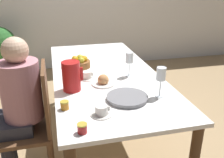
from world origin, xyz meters
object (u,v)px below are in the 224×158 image
wine_glass_juice (161,75)px  jam_jar_amber (82,128)px  wine_glass_water (129,59)px  jam_jar_red (65,105)px  person_seated (18,100)px  bread_plate (103,81)px  fruit_bowl (80,63)px  teacup_near_person (101,111)px  serving_tray (127,98)px  teacup_across (87,76)px  red_pitcher (71,76)px  chair_person_side (33,123)px

wine_glass_juice → jam_jar_amber: bearing=-152.1°
wine_glass_juice → wine_glass_water: bearing=102.4°
wine_glass_juice → jam_jar_red: bearing=-177.8°
person_seated → bread_plate: size_ratio=6.31×
fruit_bowl → teacup_near_person: bearing=-88.6°
person_seated → serving_tray: bearing=-109.6°
teacup_across → red_pitcher: bearing=-125.8°
chair_person_side → red_pitcher: red_pitcher is taller
wine_glass_water → fruit_bowl: 0.53m
person_seated → jam_jar_red: bearing=-132.8°
wine_glass_juice → chair_person_side: bearing=165.4°
chair_person_side → bread_plate: (0.58, 0.07, 0.27)m
chair_person_side → wine_glass_water: 0.95m
person_seated → teacup_across: size_ratio=8.45×
red_pitcher → jam_jar_red: red_pitcher is taller
red_pitcher → wine_glass_juice: (0.62, -0.27, 0.05)m
chair_person_side → jam_jar_amber: chair_person_side is taller
wine_glass_water → jam_jar_amber: bearing=-123.9°
jam_jar_amber → chair_person_side: bearing=119.5°
chair_person_side → serving_tray: (0.69, -0.24, 0.26)m
bread_plate → fruit_bowl: (-0.13, 0.46, 0.02)m
chair_person_side → bread_plate: chair_person_side is taller
red_pitcher → wine_glass_juice: size_ratio=1.02×
jam_jar_red → serving_tray: bearing=4.2°
serving_tray → bread_plate: 0.33m
wine_glass_water → wine_glass_juice: size_ratio=0.96×
teacup_near_person → jam_jar_red: size_ratio=2.42×
person_seated → teacup_across: person_seated is taller
jam_jar_amber → fruit_bowl: 1.11m
jam_jar_amber → teacup_near_person: bearing=49.0°
wine_glass_water → teacup_across: (-0.38, 0.02, -0.13)m
serving_tray → jam_jar_amber: 0.50m
red_pitcher → bread_plate: bearing=10.0°
serving_tray → jam_jar_red: jam_jar_red is taller
jam_jar_amber → fruit_bowl: fruit_bowl is taller
jam_jar_red → jam_jar_amber: bearing=-75.4°
fruit_bowl → wine_glass_juice: bearing=-57.6°
red_pitcher → serving_tray: bearing=-35.2°
wine_glass_water → serving_tray: (-0.15, -0.44, -0.15)m
person_seated → jam_jar_amber: 0.74m
person_seated → red_pitcher: 0.44m
serving_tray → jam_jar_red: size_ratio=5.13×
wine_glass_juice → jam_jar_red: 0.71m
person_seated → jam_jar_amber: person_seated is taller
wine_glass_water → wine_glass_juice: wine_glass_juice is taller
red_pitcher → wine_glass_water: size_ratio=1.06×
person_seated → chair_person_side: bearing=-113.5°
chair_person_side → teacup_across: (0.47, 0.23, 0.27)m
teacup_across → bread_plate: bearing=-54.2°
red_pitcher → jam_jar_amber: red_pitcher is taller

